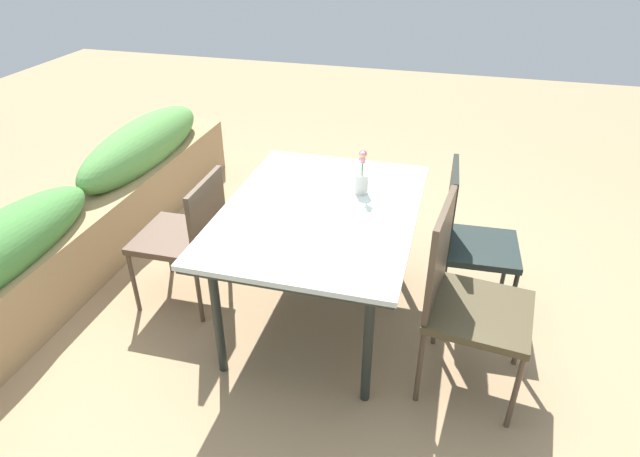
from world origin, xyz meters
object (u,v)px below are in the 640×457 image
object	(u,v)px
chair_far_side	(188,231)
chair_near_right	(468,234)
dining_table	(320,218)
planter_box	(88,215)
chair_near_left	(463,293)
flower_vase	(362,177)

from	to	relation	value
chair_far_side	chair_near_right	xyz separation A→B (m)	(0.35, -1.67, 0.04)
dining_table	chair_near_right	xyz separation A→B (m)	(0.32, -0.83, -0.17)
planter_box	chair_near_right	bearing A→B (deg)	-87.09
chair_near_right	planter_box	bearing A→B (deg)	-89.81
chair_near_left	chair_near_right	world-z (taller)	chair_near_left
dining_table	chair_near_left	distance (m)	0.89
dining_table	chair_near_right	size ratio (longest dim) A/B	1.50
chair_far_side	flower_vase	world-z (taller)	flower_vase
planter_box	chair_near_left	bearing A→B (deg)	-101.16
chair_far_side	dining_table	bearing A→B (deg)	-88.91
chair_near_left	chair_far_side	size ratio (longest dim) A/B	1.20
chair_far_side	flower_vase	bearing A→B (deg)	-75.88
chair_near_right	chair_near_left	bearing A→B (deg)	-3.73
flower_vase	planter_box	distance (m)	1.98
chair_near_left	planter_box	world-z (taller)	chair_near_left
chair_far_side	chair_near_right	bearing A→B (deg)	-79.02
chair_far_side	flower_vase	xyz separation A→B (m)	(0.27, -1.02, 0.37)
chair_far_side	planter_box	size ratio (longest dim) A/B	0.24
dining_table	flower_vase	world-z (taller)	flower_vase
dining_table	chair_near_left	bearing A→B (deg)	-110.89
chair_near_left	flower_vase	size ratio (longest dim) A/B	3.81
dining_table	flower_vase	xyz separation A→B (m)	(0.24, -0.19, 0.16)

